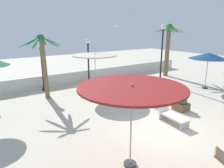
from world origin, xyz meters
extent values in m
plane|color=beige|center=(0.00, 0.00, 0.00)|extent=(56.00, 56.00, 0.00)
cube|color=silver|center=(0.00, 9.75, 0.46)|extent=(25.20, 0.30, 0.93)
cylinder|color=#333338|center=(7.92, 2.72, 0.04)|extent=(0.39, 0.39, 0.08)
cylinder|color=#A5A5AD|center=(7.92, 2.72, 1.12)|extent=(0.05, 0.05, 2.24)
cone|color=navy|center=(7.92, 2.72, 2.41)|extent=(2.70, 2.70, 0.44)
sphere|color=#99999E|center=(7.92, 2.72, 2.63)|extent=(0.08, 0.08, 0.08)
cylinder|color=#333338|center=(-2.36, -0.94, 0.04)|extent=(0.42, 0.42, 0.08)
cylinder|color=#A5A5AD|center=(-2.36, -0.94, 1.32)|extent=(0.05, 0.05, 2.63)
cylinder|color=maroon|center=(-2.36, -0.94, 2.61)|extent=(3.20, 3.20, 0.06)
sphere|color=#99999E|center=(-2.36, -0.94, 2.69)|extent=(0.08, 0.08, 0.08)
cylinder|color=#333338|center=(0.73, 6.39, 0.04)|extent=(0.47, 0.47, 0.08)
cylinder|color=#A5A5AD|center=(0.73, 6.39, 1.30)|extent=(0.05, 0.05, 2.61)
cylinder|color=#B7AD93|center=(0.73, 6.39, 2.59)|extent=(2.94, 2.94, 0.06)
sphere|color=#99999E|center=(0.73, 6.39, 2.67)|extent=(0.08, 0.08, 0.08)
cylinder|color=olive|center=(-2.34, 7.28, 1.87)|extent=(0.37, 0.28, 3.75)
sphere|color=#1E6B37|center=(-2.43, 7.28, 3.75)|extent=(0.45, 0.45, 0.45)
ellipsoid|color=#1E6B37|center=(-1.78, 7.26, 3.52)|extent=(1.21, 0.24, 0.62)
ellipsoid|color=#1E6B37|center=(-2.10, 7.84, 3.52)|extent=(0.78, 1.14, 0.62)
ellipsoid|color=#1E6B37|center=(-2.77, 7.83, 3.52)|extent=(0.79, 1.13, 0.62)
ellipsoid|color=#1E6B37|center=(-3.08, 7.31, 3.52)|extent=(1.21, 0.27, 0.62)
ellipsoid|color=#1E6B37|center=(-2.84, 6.77, 3.52)|extent=(0.91, 1.06, 0.62)
ellipsoid|color=#1E6B37|center=(-2.06, 6.74, 3.52)|extent=(0.84, 1.11, 0.62)
cylinder|color=brown|center=(8.93, 7.30, 2.20)|extent=(0.45, 0.39, 4.41)
sphere|color=#277C2B|center=(9.00, 7.30, 4.41)|extent=(0.62, 0.62, 0.62)
ellipsoid|color=#277C2B|center=(9.71, 7.37, 4.20)|extent=(1.35, 0.33, 0.61)
ellipsoid|color=#277C2B|center=(9.54, 7.77, 4.20)|extent=(1.14, 1.02, 0.61)
ellipsoid|color=#277C2B|center=(9.06, 8.01, 4.20)|extent=(0.32, 1.35, 0.61)
ellipsoid|color=#277C2B|center=(8.60, 7.89, 4.20)|extent=(0.92, 1.21, 0.61)
ellipsoid|color=#277C2B|center=(8.30, 7.16, 4.20)|extent=(1.35, 0.46, 0.61)
ellipsoid|color=#277C2B|center=(8.60, 6.71, 4.20)|extent=(0.92, 1.21, 0.61)
ellipsoid|color=#277C2B|center=(8.89, 6.60, 4.20)|extent=(0.41, 1.35, 0.61)
ellipsoid|color=#277C2B|center=(9.50, 6.80, 4.20)|extent=(1.08, 1.09, 0.61)
cylinder|color=black|center=(-1.96, 9.04, 0.10)|extent=(0.28, 0.28, 0.20)
cylinder|color=black|center=(-1.96, 9.04, 1.50)|extent=(0.12, 0.12, 3.01)
cylinder|color=black|center=(-1.96, 9.04, 3.01)|extent=(0.22, 0.22, 0.06)
sphere|color=white|center=(-1.96, 9.04, 3.19)|extent=(0.37, 0.37, 0.37)
cylinder|color=black|center=(6.58, 5.87, 0.10)|extent=(0.28, 0.28, 0.20)
cylinder|color=black|center=(6.58, 5.87, 2.10)|extent=(0.12, 0.12, 4.19)
cylinder|color=black|center=(6.58, 5.87, 4.19)|extent=(0.22, 0.22, 0.06)
sphere|color=white|center=(6.58, 5.87, 4.39)|extent=(0.40, 0.40, 0.40)
cylinder|color=black|center=(1.61, 8.90, 0.10)|extent=(0.28, 0.28, 0.20)
cylinder|color=black|center=(1.61, 8.90, 1.57)|extent=(0.12, 0.12, 3.14)
cylinder|color=black|center=(1.61, 8.90, 3.14)|extent=(0.22, 0.22, 0.06)
sphere|color=white|center=(1.61, 8.90, 3.33)|extent=(0.37, 0.37, 0.37)
cube|color=#B7B7BC|center=(1.17, -0.43, 0.17)|extent=(0.55, 0.09, 0.35)
cube|color=#B7B7BC|center=(1.29, 0.86, 0.17)|extent=(0.55, 0.09, 0.35)
cube|color=silver|center=(1.23, 0.21, 0.35)|extent=(0.68, 1.45, 0.08)
cube|color=silver|center=(1.32, 1.10, 0.61)|extent=(0.60, 0.62, 0.45)
cylinder|color=silver|center=(2.00, 2.46, 0.43)|extent=(0.12, 0.12, 0.86)
cylinder|color=silver|center=(2.00, 2.30, 0.43)|extent=(0.12, 0.12, 0.86)
cube|color=#26262D|center=(2.00, 2.38, 1.17)|extent=(0.25, 0.37, 0.61)
sphere|color=brown|center=(2.00, 2.38, 1.59)|extent=(0.23, 0.23, 0.23)
cylinder|color=brown|center=(1.99, 2.62, 1.20)|extent=(0.08, 0.08, 0.55)
cylinder|color=brown|center=(2.01, 2.14, 1.20)|extent=(0.08, 0.08, 0.55)
ellipsoid|color=white|center=(5.27, 10.19, 4.47)|extent=(0.34, 0.17, 0.12)
sphere|color=white|center=(5.44, 10.17, 4.50)|extent=(0.10, 0.10, 0.10)
cube|color=silver|center=(5.32, 10.50, 4.49)|extent=(0.24, 0.63, 0.11)
cube|color=silver|center=(5.22, 9.89, 4.49)|extent=(0.24, 0.64, 0.06)
cube|color=brown|center=(2.92, 1.08, 0.20)|extent=(0.70, 0.70, 0.40)
sphere|color=#2D6B33|center=(2.92, 1.08, 0.55)|extent=(0.60, 0.60, 0.60)
camera|label=1|loc=(-6.17, -5.32, 4.26)|focal=33.16mm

